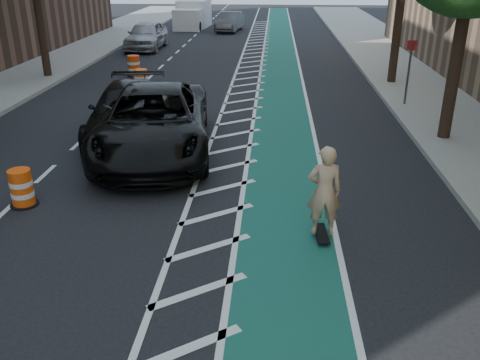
# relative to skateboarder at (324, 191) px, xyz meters

# --- Properties ---
(ground) EXTENTS (120.00, 120.00, 0.00)m
(ground) POSITION_rel_skateboarder_xyz_m (-3.70, -1.96, -1.03)
(ground) COLOR black
(ground) RESTS_ON ground
(bike_lane) EXTENTS (2.00, 90.00, 0.01)m
(bike_lane) POSITION_rel_skateboarder_xyz_m (-0.70, 8.04, -1.02)
(bike_lane) COLOR #17524B
(bike_lane) RESTS_ON ground
(buffer_strip) EXTENTS (1.40, 90.00, 0.01)m
(buffer_strip) POSITION_rel_skateboarder_xyz_m (-2.20, 8.04, -1.02)
(buffer_strip) COLOR silver
(buffer_strip) RESTS_ON ground
(sidewalk_right) EXTENTS (5.00, 90.00, 0.15)m
(sidewalk_right) POSITION_rel_skateboarder_xyz_m (5.80, 8.04, -0.95)
(sidewalk_right) COLOR gray
(sidewalk_right) RESTS_ON ground
(curb_right) EXTENTS (0.12, 90.00, 0.16)m
(curb_right) POSITION_rel_skateboarder_xyz_m (3.35, 8.04, -0.95)
(curb_right) COLOR gray
(curb_right) RESTS_ON ground
(curb_left) EXTENTS (0.12, 90.00, 0.16)m
(curb_left) POSITION_rel_skateboarder_xyz_m (-10.75, 8.04, -0.95)
(curb_left) COLOR gray
(curb_left) RESTS_ON ground
(sign_post) EXTENTS (0.35, 0.08, 2.47)m
(sign_post) POSITION_rel_skateboarder_xyz_m (3.90, 10.04, 0.32)
(sign_post) COLOR #4C4C4C
(sign_post) RESTS_ON ground
(skateboard) EXTENTS (0.28, 0.84, 0.11)m
(skateboard) POSITION_rel_skateboarder_xyz_m (0.00, 0.00, -0.94)
(skateboard) COLOR black
(skateboard) RESTS_ON ground
(skateboarder) EXTENTS (0.69, 0.48, 1.84)m
(skateboarder) POSITION_rel_skateboarder_xyz_m (0.00, 0.00, 0.00)
(skateboarder) COLOR tan
(skateboarder) RESTS_ON skateboard
(suv_near) EXTENTS (3.94, 6.99, 1.84)m
(suv_near) POSITION_rel_skateboarder_xyz_m (-4.40, 4.67, -0.11)
(suv_near) COLOR black
(suv_near) RESTS_ON ground
(suv_far) EXTENTS (2.74, 5.55, 1.55)m
(suv_far) POSITION_rel_skateboarder_xyz_m (-5.55, 6.18, -0.25)
(suv_far) COLOR black
(suv_far) RESTS_ON ground
(car_silver) EXTENTS (2.01, 4.97, 1.69)m
(car_silver) POSITION_rel_skateboarder_xyz_m (-8.96, 22.91, -0.18)
(car_silver) COLOR #A9A8AE
(car_silver) RESTS_ON ground
(car_grey) EXTENTS (2.08, 4.51, 1.43)m
(car_grey) POSITION_rel_skateboarder_xyz_m (-4.55, 31.95, -0.31)
(car_grey) COLOR #57575C
(car_grey) RESTS_ON ground
(box_truck) EXTENTS (2.52, 5.19, 2.11)m
(box_truck) POSITION_rel_skateboarder_xyz_m (-7.76, 34.01, -0.06)
(box_truck) COLOR white
(box_truck) RESTS_ON ground
(barrel_a) EXTENTS (0.63, 0.63, 0.85)m
(barrel_a) POSITION_rel_skateboarder_xyz_m (-6.61, 1.04, -0.63)
(barrel_a) COLOR #FF510D
(barrel_a) RESTS_ON ground
(barrel_b) EXTENTS (0.69, 0.69, 0.94)m
(barrel_b) POSITION_rel_skateboarder_xyz_m (-6.57, 11.88, -0.58)
(barrel_b) COLOR #E14E0B
(barrel_b) RESTS_ON ground
(barrel_c) EXTENTS (0.71, 0.71, 0.97)m
(barrel_c) POSITION_rel_skateboarder_xyz_m (-7.70, 14.98, -0.57)
(barrel_c) COLOR #DE3F0B
(barrel_c) RESTS_ON ground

